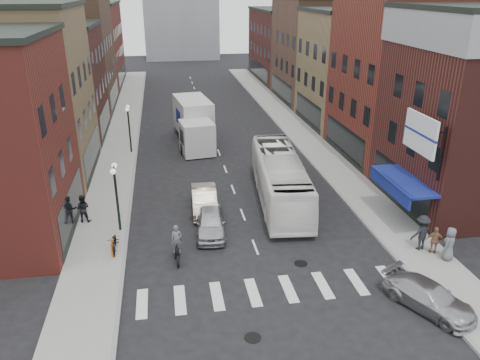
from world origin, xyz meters
name	(u,v)px	position (x,y,z in m)	size (l,w,h in m)	color
ground	(259,257)	(0.00, 0.00, 0.00)	(160.00, 160.00, 0.00)	black
sidewalk_left	(121,139)	(-8.50, 22.00, 0.07)	(3.00, 74.00, 0.15)	gray
sidewalk_right	(298,131)	(8.50, 22.00, 0.07)	(3.00, 74.00, 0.15)	gray
curb_left	(138,139)	(-7.00, 22.00, 0.00)	(0.20, 74.00, 0.16)	gray
curb_right	(283,132)	(7.00, 22.00, 0.00)	(0.20, 74.00, 0.16)	gray
crosswalk_stripes	(272,290)	(0.00, -3.00, 0.00)	(12.00, 2.20, 0.01)	silver
bldg_left_mid_a	(11,95)	(-14.99, 14.00, 6.15)	(10.30, 10.20, 12.30)	#987C53
bldg_left_mid_b	(44,83)	(-14.99, 24.00, 5.15)	(10.30, 10.20, 10.30)	#471D19
bldg_left_far_a	(63,50)	(-14.99, 35.00, 6.65)	(10.30, 12.20, 13.30)	brown
bldg_left_far_b	(82,45)	(-14.99, 49.00, 5.65)	(10.30, 16.20, 11.30)	maroon
bldg_right_mid_a	(410,69)	(15.00, 14.00, 7.15)	(10.30, 10.20, 14.30)	maroon
bldg_right_mid_b	(358,68)	(14.99, 24.00, 5.65)	(10.30, 10.20, 11.30)	#987C53
bldg_right_far_a	(323,49)	(14.99, 35.00, 6.15)	(10.30, 12.20, 12.30)	brown
bldg_right_far_b	(291,45)	(14.99, 49.00, 5.15)	(10.30, 16.20, 10.30)	#471D19
awning_blue	(400,182)	(8.93, 2.50, 2.63)	(1.80, 5.00, 0.78)	navy
billboard_sign	(422,135)	(8.59, 0.50, 6.13)	(1.52, 3.00, 3.70)	black
streetlamp_near	(116,186)	(-7.40, 4.00, 2.91)	(0.32, 1.22, 4.11)	black
streetlamp_far	(129,120)	(-7.40, 18.00, 2.91)	(0.32, 1.22, 4.11)	black
bike_rack	(112,247)	(-7.60, 1.30, 0.55)	(0.08, 0.68, 0.80)	#D8590C
box_truck	(194,123)	(-1.84, 19.80, 1.90)	(3.44, 9.13, 3.85)	silver
motorcycle_rider	(177,244)	(-4.25, 0.40, 0.95)	(0.58, 1.99, 2.02)	black
transit_bus	(280,178)	(2.76, 6.69, 1.58)	(2.65, 11.31, 3.15)	white
sedan_left_near	(211,222)	(-2.22, 3.00, 0.71)	(1.67, 4.14, 1.41)	#B8B9BD
sedan_left_far	(204,200)	(-2.30, 6.00, 0.72)	(1.53, 4.40, 1.45)	beige
curb_car	(429,297)	(6.50, -5.42, 0.61)	(1.71, 4.20, 1.22)	#B0B0B5
parked_bicycle	(115,243)	(-7.50, 1.66, 0.62)	(0.62, 1.78, 0.94)	black
ped_left_solo	(83,208)	(-9.60, 5.43, 1.00)	(0.83, 0.48, 1.71)	black
ped_right_a	(422,233)	(8.63, -0.87, 1.14)	(1.28, 0.63, 1.98)	black
ped_right_b	(435,240)	(9.11, -1.39, 0.92)	(0.90, 0.45, 1.53)	#8B6346
ped_right_c	(450,244)	(9.50, -2.06, 1.06)	(0.89, 0.58, 1.81)	#5B5F63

